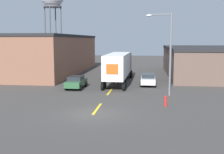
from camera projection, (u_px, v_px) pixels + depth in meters
The scene contains 9 objects.
ground_plane at pixel (93, 114), 21.31m from camera, with size 160.00×160.00×0.00m, color #3D3A38.
road_centerline at pixel (110, 92), 30.45m from camera, with size 0.20×19.11×0.01m.
warehouse_left at pixel (42, 54), 47.73m from camera, with size 13.31×26.88×6.39m.
warehouse_right at pixel (212, 61), 44.09m from camera, with size 13.98×22.53×4.51m.
semi_truck at pixel (119, 65), 36.68m from camera, with size 2.80×13.68×3.85m.
parked_car_left_far at pixel (76, 82), 32.44m from camera, with size 1.95×4.27×1.44m.
parked_car_right_mid at pixel (148, 79), 34.61m from camera, with size 1.95×4.27×1.44m.
street_lamp at pixel (168, 48), 27.75m from camera, with size 2.58×0.32×8.20m.
fire_hydrant at pixel (165, 101), 23.63m from camera, with size 0.22×0.22×0.94m.
Camera 1 is at (4.01, -20.42, 5.59)m, focal length 45.00 mm.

